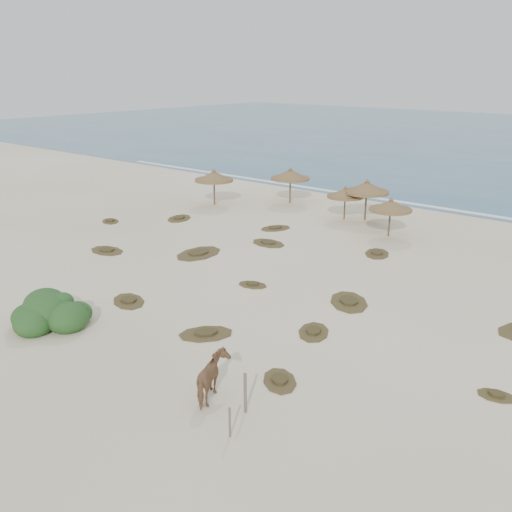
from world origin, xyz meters
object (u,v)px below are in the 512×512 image
(horse, at_px, (213,378))
(bush, at_px, (49,313))
(palapa_0, at_px, (214,177))
(palapa_1, at_px, (290,175))

(horse, relative_size, bush, 0.50)
(horse, xyz_separation_m, bush, (-9.10, -0.26, -0.22))
(horse, height_order, bush, horse)
(palapa_0, xyz_separation_m, horse, (18.92, -19.94, -1.43))
(palapa_0, height_order, bush, palapa_0)
(palapa_0, distance_m, horse, 27.53)
(palapa_1, height_order, horse, palapa_1)
(palapa_1, distance_m, bush, 25.11)
(palapa_0, xyz_separation_m, bush, (9.83, -20.20, -1.65))
(palapa_1, height_order, bush, palapa_1)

